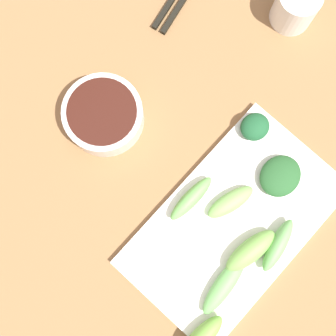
# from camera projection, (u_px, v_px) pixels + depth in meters

# --- Properties ---
(tabletop) EXTENTS (2.10, 2.10, 0.02)m
(tabletop) POSITION_uv_depth(u_px,v_px,m) (158.00, 182.00, 0.65)
(tabletop) COLOR olive
(tabletop) RESTS_ON ground
(sauce_bowl) EXTENTS (0.12, 0.12, 0.05)m
(sauce_bowl) POSITION_uv_depth(u_px,v_px,m) (104.00, 115.00, 0.63)
(sauce_bowl) COLOR silver
(sauce_bowl) RESTS_ON tabletop
(serving_plate) EXTENTS (0.19, 0.32, 0.01)m
(serving_plate) POSITION_uv_depth(u_px,v_px,m) (233.00, 224.00, 0.63)
(serving_plate) COLOR white
(serving_plate) RESTS_ON tabletop
(broccoli_stalk_0) EXTENTS (0.04, 0.09, 0.03)m
(broccoli_stalk_0) POSITION_uv_depth(u_px,v_px,m) (278.00, 245.00, 0.60)
(broccoli_stalk_0) COLOR #68B15B
(broccoli_stalk_0) RESTS_ON serving_plate
(broccoli_stalk_1) EXTENTS (0.05, 0.08, 0.02)m
(broccoli_stalk_1) POSITION_uv_depth(u_px,v_px,m) (230.00, 202.00, 0.62)
(broccoli_stalk_1) COLOR #78AE56
(broccoli_stalk_1) RESTS_ON serving_plate
(broccoli_stalk_2) EXTENTS (0.04, 0.10, 0.02)m
(broccoli_stalk_2) POSITION_uv_depth(u_px,v_px,m) (224.00, 285.00, 0.60)
(broccoli_stalk_2) COLOR #66B258
(broccoli_stalk_2) RESTS_ON serving_plate
(broccoli_stalk_4) EXTENTS (0.02, 0.08, 0.03)m
(broccoli_stalk_4) POSITION_uv_depth(u_px,v_px,m) (191.00, 198.00, 0.62)
(broccoli_stalk_4) COLOR #69B955
(broccoli_stalk_4) RESTS_ON serving_plate
(broccoli_leafy_5) EXTENTS (0.05, 0.05, 0.02)m
(broccoli_leafy_5) POSITION_uv_depth(u_px,v_px,m) (255.00, 127.00, 0.63)
(broccoli_leafy_5) COLOR #1C532D
(broccoli_leafy_5) RESTS_ON serving_plate
(broccoli_stalk_6) EXTENTS (0.04, 0.09, 0.03)m
(broccoli_stalk_6) POSITION_uv_depth(u_px,v_px,m) (250.00, 251.00, 0.60)
(broccoli_stalk_6) COLOR #73B04D
(broccoli_stalk_6) RESTS_ON serving_plate
(broccoli_leafy_7) EXTENTS (0.06, 0.07, 0.02)m
(broccoli_leafy_7) POSITION_uv_depth(u_px,v_px,m) (280.00, 176.00, 0.62)
(broccoli_leafy_7) COLOR #245628
(broccoli_leafy_7) RESTS_ON serving_plate
(tea_cup) EXTENTS (0.07, 0.07, 0.06)m
(tea_cup) POSITION_uv_depth(u_px,v_px,m) (295.00, 7.00, 0.65)
(tea_cup) COLOR white
(tea_cup) RESTS_ON tabletop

